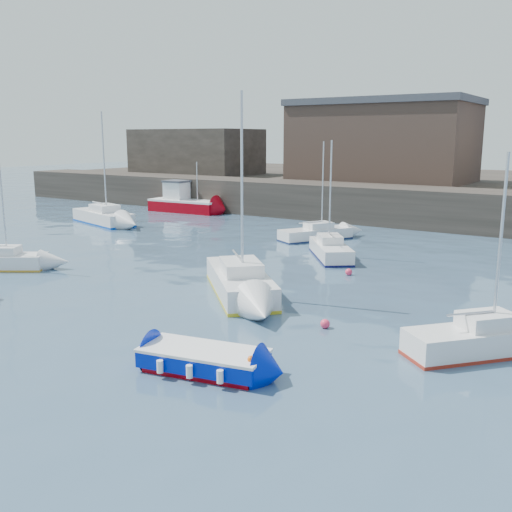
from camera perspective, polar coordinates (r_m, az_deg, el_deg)
The scene contains 14 objects.
water at distance 18.54m, azimuth -21.27°, elevation -10.93°, with size 220.00×220.00×0.00m, color #2D4760.
quay_wall at distance 47.16m, azimuth 15.62°, elevation 4.77°, with size 90.00×5.00×3.00m, color #28231E.
land_strip at distance 64.47m, azimuth 20.61°, elevation 6.14°, with size 90.00×32.00×2.80m, color #28231E.
warehouse at distance 56.39m, azimuth 12.58°, elevation 11.22°, with size 16.40×10.40×7.60m.
bldg_west at distance 66.74m, azimuth -6.01°, elevation 10.35°, with size 14.00×8.00×5.00m.
blue_dinghy at distance 17.37m, azimuth -5.25°, elevation -10.24°, with size 4.08×2.38×0.73m.
fishing_boat at distance 54.49m, azimuth -7.21°, elevation 5.38°, with size 7.24×3.10×4.70m.
sailboat_b at distance 25.63m, azimuth -1.62°, elevation -2.53°, with size 6.38×6.37×8.79m.
sailboat_c at distance 20.00m, azimuth 21.49°, elevation -7.76°, with size 4.42×4.74×6.48m.
sailboat_e at distance 48.12m, azimuth -15.02°, elevation 3.83°, with size 7.24×3.99×8.88m.
sailboat_f at distance 33.55m, azimuth 7.46°, elevation 0.64°, with size 4.49×5.13×6.75m.
sailboat_h at distance 39.39m, azimuth 5.99°, elevation 2.26°, with size 3.99×5.30×6.64m.
buoy_mid at distance 21.37m, azimuth 6.91°, elevation -7.16°, with size 0.36×0.36×0.36m, color #FA3356.
buoy_far at distance 29.53m, azimuth 9.25°, elevation -1.89°, with size 0.36×0.36×0.36m, color #FA3356.
Camera 1 is at (14.25, -9.63, 6.91)m, focal length 40.00 mm.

